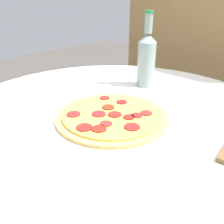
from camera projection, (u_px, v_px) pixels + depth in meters
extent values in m
cylinder|color=silver|center=(114.00, 201.00, 0.96)|extent=(0.10, 0.10, 0.72)
cylinder|color=silver|center=(115.00, 115.00, 0.80)|extent=(1.09, 1.09, 0.02)
cylinder|color=tan|center=(112.00, 116.00, 0.75)|extent=(0.34, 0.34, 0.01)
cylinder|color=#E0BC4C|center=(112.00, 114.00, 0.75)|extent=(0.30, 0.30, 0.01)
cylinder|color=maroon|center=(98.00, 114.00, 0.74)|extent=(0.04, 0.04, 0.00)
cylinder|color=maroon|center=(129.00, 117.00, 0.72)|extent=(0.03, 0.03, 0.00)
cylinder|color=maroon|center=(122.00, 102.00, 0.82)|extent=(0.03, 0.03, 0.00)
cylinder|color=maroon|center=(137.00, 115.00, 0.73)|extent=(0.03, 0.03, 0.00)
cylinder|color=maroon|center=(108.00, 107.00, 0.78)|extent=(0.04, 0.04, 0.00)
cylinder|color=maroon|center=(146.00, 113.00, 0.74)|extent=(0.04, 0.04, 0.00)
cylinder|color=maroon|center=(106.00, 124.00, 0.69)|extent=(0.03, 0.03, 0.00)
cylinder|color=maroon|center=(115.00, 114.00, 0.74)|extent=(0.04, 0.04, 0.00)
cylinder|color=maroon|center=(132.00, 127.00, 0.67)|extent=(0.04, 0.04, 0.00)
cylinder|color=maroon|center=(74.00, 114.00, 0.74)|extent=(0.04, 0.04, 0.00)
cylinder|color=maroon|center=(99.00, 129.00, 0.66)|extent=(0.04, 0.04, 0.00)
cylinder|color=maroon|center=(84.00, 127.00, 0.67)|extent=(0.04, 0.04, 0.00)
cylinder|color=maroon|center=(105.00, 98.00, 0.85)|extent=(0.03, 0.03, 0.00)
cylinder|color=gray|center=(146.00, 64.00, 0.98)|extent=(0.07, 0.07, 0.17)
cone|color=gray|center=(148.00, 38.00, 0.93)|extent=(0.07, 0.07, 0.03)
cylinder|color=gray|center=(149.00, 23.00, 0.91)|extent=(0.03, 0.03, 0.07)
cylinder|color=#1E8438|center=(149.00, 12.00, 0.89)|extent=(0.03, 0.03, 0.01)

